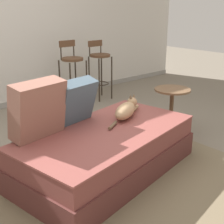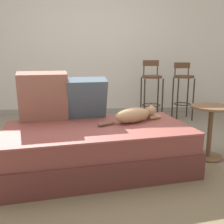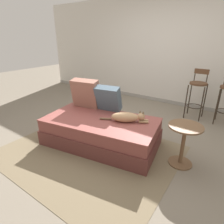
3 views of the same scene
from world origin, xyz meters
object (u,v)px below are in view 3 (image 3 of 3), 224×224
object	(u,v)px
throw_pillow_middle	(108,98)
cat	(127,117)
throw_pillow_corner	(86,93)
side_table	(184,140)
couch	(101,131)
bar_stool_near_window	(197,90)

from	to	relation	value
throw_pillow_middle	cat	world-z (taller)	throw_pillow_middle
throw_pillow_corner	side_table	bearing A→B (deg)	-2.11
throw_pillow_corner	side_table	size ratio (longest dim) A/B	0.90
throw_pillow_middle	cat	size ratio (longest dim) A/B	0.67
couch	bar_stool_near_window	xyz separation A→B (m)	(0.98, 2.02, 0.38)
throw_pillow_corner	side_table	xyz separation A→B (m)	(1.78, -0.07, -0.32)
cat	bar_stool_near_window	xyz separation A→B (m)	(0.59, 1.86, 0.08)
throw_pillow_corner	cat	distance (m)	0.97
side_table	cat	bearing A→B (deg)	-175.80
couch	side_table	world-z (taller)	side_table
throw_pillow_corner	couch	bearing A→B (deg)	-26.91
couch	cat	world-z (taller)	cat
cat	side_table	distance (m)	0.85
side_table	throw_pillow_corner	bearing A→B (deg)	177.89
cat	side_table	bearing A→B (deg)	4.20
cat	couch	bearing A→B (deg)	-158.85
cat	bar_stool_near_window	distance (m)	1.96
couch	bar_stool_near_window	bearing A→B (deg)	64.06
throw_pillow_middle	cat	xyz separation A→B (m)	(0.50, -0.20, -0.15)
throw_pillow_middle	cat	bearing A→B (deg)	-22.20
throw_pillow_corner	throw_pillow_middle	distance (m)	0.45
couch	cat	distance (m)	0.51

